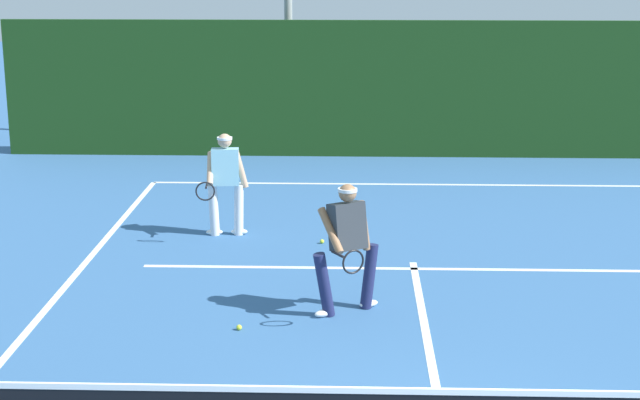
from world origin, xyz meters
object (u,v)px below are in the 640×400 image
tennis_ball (239,327)px  tennis_ball_extra (322,241)px  player_near (347,243)px  player_far (225,180)px

tennis_ball → tennis_ball_extra: 3.67m
player_near → tennis_ball_extra: player_near is taller
player_near → tennis_ball_extra: bearing=-114.4°
tennis_ball_extra → player_far: bearing=164.6°
player_near → tennis_ball: 1.66m
player_near → tennis_ball: (-1.26, -0.64, -0.86)m
tennis_ball_extra → tennis_ball: bearing=-103.6°
player_far → tennis_ball_extra: size_ratio=24.40×
player_near → tennis_ball: bearing=-5.5°
player_far → tennis_ball_extra: player_far is taller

